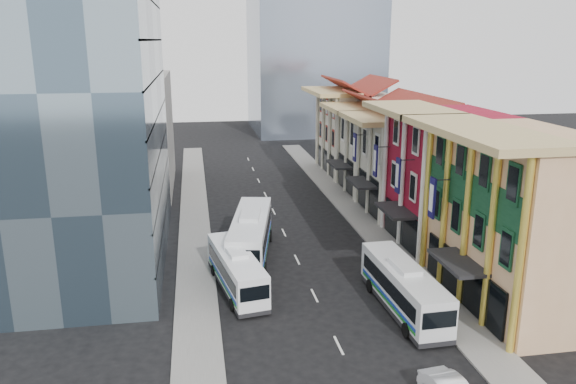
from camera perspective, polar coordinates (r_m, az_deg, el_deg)
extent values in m
plane|color=black|center=(34.78, 5.60, -16.06)|extent=(200.00, 200.00, 0.00)
cube|color=slate|center=(56.22, 8.18, -3.55)|extent=(3.00, 90.00, 0.15)
cube|color=slate|center=(53.70, -9.44, -4.51)|extent=(3.00, 90.00, 0.15)
cube|color=tan|center=(42.00, 22.76, -2.63)|extent=(8.00, 14.00, 12.00)
cube|color=maroon|center=(52.10, 15.86, 1.30)|extent=(8.00, 10.00, 12.00)
cube|color=beige|center=(60.80, 12.02, 2.52)|extent=(8.00, 9.00, 10.00)
cube|color=beige|center=(69.06, 9.32, 4.16)|extent=(8.00, 9.00, 10.00)
cube|color=beige|center=(78.83, 6.89, 5.98)|extent=(8.00, 12.00, 11.00)
cube|color=#445A6C|center=(48.53, -20.46, 10.72)|extent=(12.00, 26.00, 30.00)
cube|color=gray|center=(71.90, -15.83, 5.83)|extent=(10.00, 18.00, 14.00)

